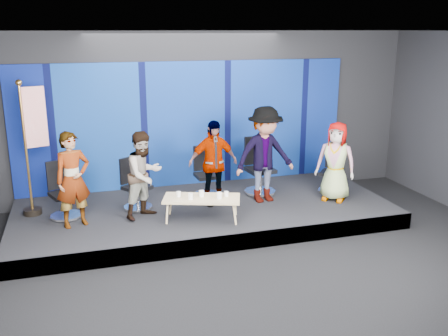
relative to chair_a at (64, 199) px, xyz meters
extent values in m
plane|color=black|center=(2.53, -2.63, -0.63)|extent=(10.00, 10.00, 0.00)
cube|color=black|center=(2.53, 1.37, 1.12)|extent=(10.00, 0.02, 3.50)
cube|color=black|center=(2.53, -2.63, 2.87)|extent=(10.00, 8.00, 0.02)
cube|color=black|center=(2.53, -0.13, -0.48)|extent=(7.00, 3.00, 0.30)
cube|color=#070E5A|center=(2.53, 1.32, 0.97)|extent=(7.00, 0.08, 2.60)
cylinder|color=silver|center=(0.02, -0.05, -0.30)|extent=(0.73, 0.73, 0.06)
cylinder|color=silver|center=(0.02, -0.05, -0.08)|extent=(0.07, 0.07, 0.38)
cube|color=black|center=(0.02, -0.05, 0.10)|extent=(0.58, 0.58, 0.07)
cube|color=black|center=(-0.06, 0.16, 0.41)|extent=(0.40, 0.19, 0.52)
imported|color=black|center=(0.19, -0.47, 0.48)|extent=(0.69, 0.57, 1.62)
cylinder|color=silver|center=(1.30, 0.05, -0.30)|extent=(0.75, 0.75, 0.05)
cylinder|color=silver|center=(1.30, 0.05, -0.10)|extent=(0.06, 0.06, 0.36)
cube|color=black|center=(1.30, 0.05, 0.08)|extent=(0.60, 0.60, 0.06)
cube|color=black|center=(1.18, 0.23, 0.38)|extent=(0.35, 0.26, 0.49)
imported|color=black|center=(1.38, -0.39, 0.45)|extent=(0.95, 0.91, 1.55)
cylinder|color=silver|center=(2.71, 0.37, -0.30)|extent=(0.59, 0.59, 0.06)
cylinder|color=silver|center=(2.71, 0.37, -0.09)|extent=(0.07, 0.07, 0.37)
cube|color=black|center=(2.71, 0.37, 0.10)|extent=(0.47, 0.47, 0.07)
cube|color=black|center=(2.70, 0.59, 0.41)|extent=(0.41, 0.07, 0.52)
imported|color=black|center=(2.71, -0.08, 0.48)|extent=(0.97, 0.45, 1.62)
cylinder|color=silver|center=(3.79, 0.24, -0.30)|extent=(0.71, 0.71, 0.06)
cylinder|color=silver|center=(3.79, 0.24, -0.05)|extent=(0.07, 0.07, 0.43)
cube|color=black|center=(3.79, 0.24, 0.16)|extent=(0.56, 0.56, 0.07)
cube|color=black|center=(3.76, 0.50, 0.52)|extent=(0.47, 0.10, 0.59)
imported|color=black|center=(3.70, -0.20, 0.59)|extent=(1.26, 0.81, 1.85)
cylinder|color=silver|center=(5.21, -0.11, -0.30)|extent=(0.76, 0.76, 0.05)
cylinder|color=silver|center=(5.21, -0.11, -0.10)|extent=(0.06, 0.06, 0.36)
cube|color=black|center=(5.21, -0.11, 0.08)|extent=(0.60, 0.60, 0.06)
cube|color=black|center=(5.35, 0.05, 0.37)|extent=(0.32, 0.29, 0.49)
imported|color=black|center=(5.04, -0.53, 0.44)|extent=(0.89, 0.86, 1.54)
cube|color=tan|center=(2.30, -0.82, 0.06)|extent=(1.43, 0.96, 0.04)
cylinder|color=tan|center=(1.69, -0.84, -0.15)|extent=(0.04, 0.04, 0.37)
cylinder|color=tan|center=(1.83, -0.42, -0.15)|extent=(0.04, 0.04, 0.37)
cylinder|color=tan|center=(2.78, -1.21, -0.15)|extent=(0.04, 0.04, 0.37)
cylinder|color=tan|center=(2.92, -0.80, -0.15)|extent=(0.04, 0.04, 0.37)
cylinder|color=white|center=(1.93, -0.67, 0.12)|extent=(0.08, 0.08, 0.09)
cylinder|color=white|center=(2.10, -0.86, 0.13)|extent=(0.09, 0.09, 0.10)
cylinder|color=white|center=(2.32, -0.76, 0.13)|extent=(0.09, 0.09, 0.11)
cylinder|color=white|center=(2.58, -0.96, 0.13)|extent=(0.09, 0.09, 0.11)
cylinder|color=white|center=(2.73, -0.88, 0.12)|extent=(0.07, 0.07, 0.09)
cylinder|color=black|center=(-0.57, 0.31, -0.28)|extent=(0.32, 0.32, 0.10)
cylinder|color=#C18B3E|center=(-0.57, 0.31, 0.87)|extent=(0.04, 0.04, 2.21)
sphere|color=#C18B3E|center=(-0.57, 0.31, 2.03)|extent=(0.11, 0.11, 0.11)
cube|color=#A5121E|center=(-0.37, 0.35, 1.43)|extent=(0.38, 0.18, 1.05)
camera|label=1|loc=(0.33, -8.79, 2.90)|focal=40.00mm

